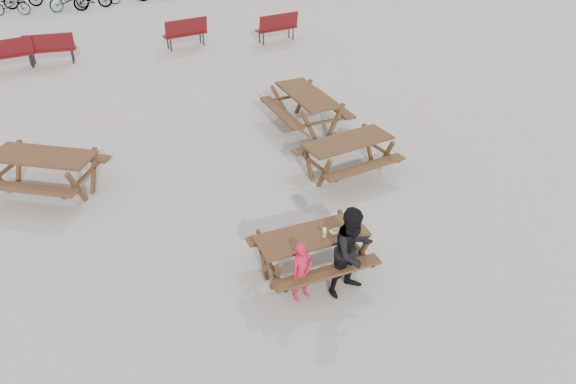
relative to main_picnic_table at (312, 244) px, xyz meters
name	(u,v)px	position (x,y,z in m)	size (l,w,h in m)	color
ground	(311,271)	(0.00, 0.00, -0.59)	(80.00, 80.00, 0.00)	gray
main_picnic_table	(312,244)	(0.00, 0.00, 0.00)	(1.80, 1.45, 0.78)	#3D2516
food_tray	(336,232)	(0.37, -0.10, 0.21)	(0.18, 0.11, 0.04)	white
bread_roll	(336,229)	(0.37, -0.10, 0.25)	(0.14, 0.06, 0.05)	tan
soda_bottle	(324,233)	(0.16, -0.12, 0.26)	(0.07, 0.07, 0.17)	silver
child	(302,271)	(-0.39, -0.50, -0.06)	(0.38, 0.25, 1.04)	#BB1735
adult	(353,251)	(0.40, -0.64, 0.19)	(0.75, 0.59, 1.55)	black
picnic_table_east	(347,157)	(2.06, 2.66, -0.18)	(1.90, 1.53, 0.82)	#3D2516
picnic_table_north	(47,174)	(-3.89, 4.34, -0.15)	(2.03, 1.64, 0.88)	#3D2516
picnic_table_far	(306,110)	(2.23, 5.15, -0.14)	(2.06, 1.66, 0.89)	#3D2516
park_bench_row	(136,40)	(-0.71, 12.39, -0.07)	(10.37, 1.28, 1.03)	#5B1214
fallen_leaves	(282,192)	(0.50, 2.50, -0.58)	(11.00, 11.00, 0.01)	#BA872C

